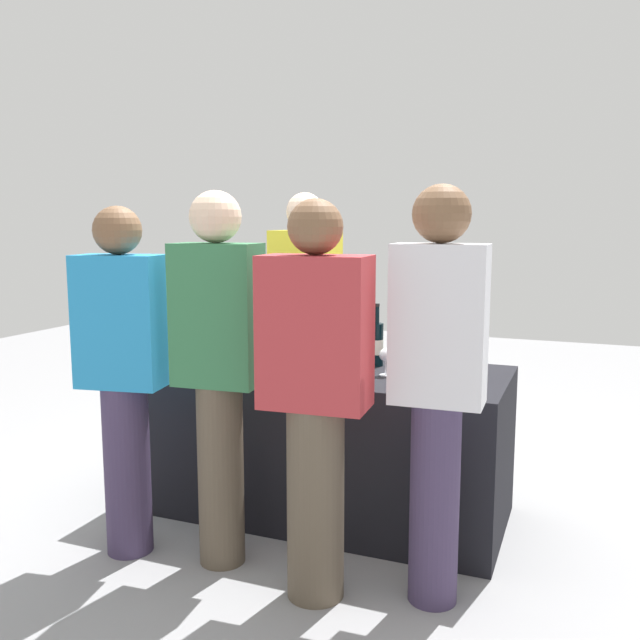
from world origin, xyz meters
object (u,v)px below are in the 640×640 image
wine_glass_2 (386,356)px  menu_board (272,376)px  wine_bottle_0 (232,334)px  ice_bucket (219,340)px  wine_bottle_5 (416,350)px  wine_bottle_1 (251,335)px  wine_bottle_6 (443,350)px  wine_bottle_7 (468,350)px  wine_glass_0 (272,350)px  server_pouring (305,320)px  wine_bottle_3 (326,340)px  guest_3 (438,379)px  wine_glass_3 (408,363)px  guest_2 (315,390)px  guest_0 (123,369)px  wine_glass_1 (314,356)px  guest_1 (219,364)px  wine_bottle_2 (267,340)px  wine_bottle_4 (376,344)px

wine_glass_2 → menu_board: (-1.14, 1.04, -0.42)m
wine_bottle_0 → ice_bucket: (0.01, -0.16, -0.01)m
wine_bottle_5 → ice_bucket: wine_bottle_5 is taller
wine_bottle_1 → wine_bottle_6: wine_bottle_6 is taller
wine_bottle_7 → wine_glass_0: size_ratio=2.56×
server_pouring → wine_bottle_7: bearing=158.3°
wine_glass_2 → wine_bottle_3: bearing=150.3°
guest_3 → ice_bucket: bearing=152.7°
wine_bottle_5 → wine_glass_3: 0.28m
guest_2 → guest_0: bearing=174.0°
wine_bottle_5 → wine_glass_2: bearing=-126.6°
wine_bottle_6 → ice_bucket: size_ratio=1.48×
wine_glass_1 → menu_board: 1.49m
wine_bottle_5 → menu_board: size_ratio=0.33×
wine_bottle_7 → guest_2: size_ratio=0.20×
wine_bottle_0 → menu_board: 0.96m
wine_glass_2 → guest_2: (-0.08, -0.74, -0.01)m
server_pouring → guest_2: size_ratio=1.05×
wine_bottle_3 → wine_bottle_7: wine_bottle_7 is taller
guest_1 → guest_2: (0.51, -0.11, -0.04)m
wine_bottle_6 → wine_glass_3: wine_bottle_6 is taller
wine_bottle_3 → wine_bottle_5: bearing=-8.4°
wine_bottle_7 → wine_glass_1: size_ratio=2.41×
menu_board → guest_2: bearing=-68.4°
wine_bottle_5 → wine_bottle_7: 0.26m
ice_bucket → guest_0: (-0.07, -0.75, -0.02)m
server_pouring → wine_bottle_3: bearing=127.3°
wine_bottle_2 → wine_bottle_5: 0.85m
wine_glass_3 → guest_0: bearing=-153.8°
wine_bottle_2 → guest_3: size_ratio=0.17×
wine_glass_2 → wine_glass_0: bearing=-177.0°
wine_bottle_1 → guest_2: (0.80, -0.98, -0.02)m
wine_glass_2 → guest_0: bearing=-146.1°
wine_bottle_7 → ice_bucket: size_ratio=1.53×
wine_glass_2 → guest_1: bearing=-132.9°
wine_bottle_4 → guest_1: 0.96m
wine_bottle_5 → wine_bottle_7: bearing=9.8°
wine_glass_1 → wine_bottle_7: bearing=25.9°
server_pouring → wine_glass_0: bearing=102.1°
wine_bottle_2 → ice_bucket: wine_bottle_2 is taller
wine_glass_2 → wine_bottle_0: bearing=167.9°
wine_glass_1 → guest_0: (-0.72, -0.56, -0.01)m
wine_glass_3 → guest_1: (-0.73, -0.51, 0.04)m
guest_2 → guest_3: 0.49m
wine_bottle_0 → guest_0: guest_0 is taller
wine_glass_0 → guest_2: bearing=-52.9°
wine_bottle_1 → wine_bottle_3: wine_bottle_1 is taller
wine_bottle_0 → wine_bottle_3: (0.58, 0.02, -0.01)m
guest_2 → menu_board: size_ratio=1.77×
wine_glass_0 → server_pouring: server_pouring is taller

